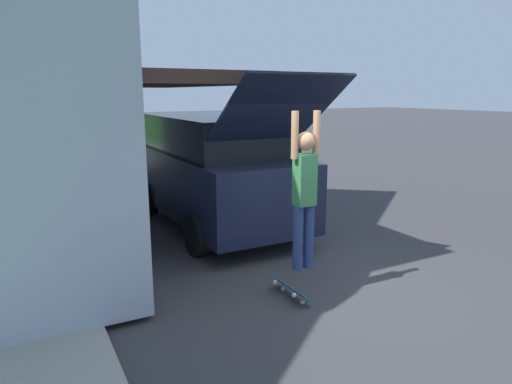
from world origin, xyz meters
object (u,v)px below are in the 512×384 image
object	(u,v)px
car_down_street	(81,152)
fire_hydrant	(19,287)
skateboard	(291,289)
skateboarder	(305,189)
suv_parked	(214,168)

from	to	relation	value
car_down_street	fire_hydrant	distance (m)	11.46
car_down_street	skateboard	distance (m)	12.19
skateboarder	skateboard	xyz separation A→B (m)	(-0.14, 0.06, -1.34)
car_down_street	skateboard	size ratio (longest dim) A/B	5.29
skateboarder	fire_hydrant	size ratio (longest dim) A/B	2.66
fire_hydrant	car_down_street	bearing A→B (deg)	78.98
skateboarder	suv_parked	bearing A→B (deg)	85.22
skateboarder	fire_hydrant	distance (m)	3.57
suv_parked	car_down_street	bearing A→B (deg)	99.33
car_down_street	skateboarder	xyz separation A→B (m)	(1.10, -12.20, 0.83)
skateboard	car_down_street	bearing A→B (deg)	94.51
skateboard	fire_hydrant	xyz separation A→B (m)	(-3.15, 0.89, 0.34)
car_down_street	fire_hydrant	size ratio (longest dim) A/B	5.27
car_down_street	skateboard	world-z (taller)	car_down_street
suv_parked	fire_hydrant	world-z (taller)	suv_parked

